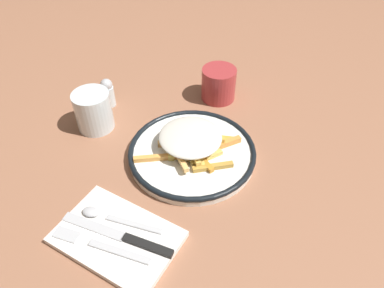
{
  "coord_description": "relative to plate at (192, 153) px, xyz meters",
  "views": [
    {
      "loc": [
        -0.49,
        -0.25,
        0.56
      ],
      "look_at": [
        0.0,
        0.0,
        0.04
      ],
      "focal_mm": 34.31,
      "sensor_mm": 36.0,
      "label": 1
    }
  ],
  "objects": [
    {
      "name": "napkin",
      "position": [
        -0.24,
        0.02,
        -0.01
      ],
      "size": [
        0.15,
        0.21,
        0.01
      ],
      "primitive_type": "cube",
      "rotation": [
        0.0,
        0.0,
        -0.05
      ],
      "color": "white",
      "rests_on": "ground_plane"
    },
    {
      "name": "water_glass",
      "position": [
        -0.01,
        0.24,
        0.03
      ],
      "size": [
        0.08,
        0.08,
        0.09
      ],
      "primitive_type": "cylinder",
      "color": "silver",
      "rests_on": "ground_plane"
    },
    {
      "name": "plate",
      "position": [
        0.0,
        0.0,
        0.0
      ],
      "size": [
        0.27,
        0.27,
        0.02
      ],
      "color": "white",
      "rests_on": "ground_plane"
    },
    {
      "name": "coffee_mug",
      "position": [
        0.22,
        0.04,
        0.03
      ],
      "size": [
        0.11,
        0.08,
        0.08
      ],
      "color": "#AB3436",
      "rests_on": "ground_plane"
    },
    {
      "name": "fork",
      "position": [
        -0.27,
        0.04,
        0.0
      ],
      "size": [
        0.04,
        0.18,
        0.01
      ],
      "color": "silver",
      "rests_on": "napkin"
    },
    {
      "name": "fries_heap",
      "position": [
        0.01,
        0.0,
        0.03
      ],
      "size": [
        0.18,
        0.19,
        0.04
      ],
      "color": "gold",
      "rests_on": "plate"
    },
    {
      "name": "knife",
      "position": [
        -0.24,
        0.0,
        0.0
      ],
      "size": [
        0.04,
        0.21,
        0.01
      ],
      "color": "black",
      "rests_on": "napkin"
    },
    {
      "name": "spoon",
      "position": [
        -0.22,
        0.06,
        0.0
      ],
      "size": [
        0.04,
        0.15,
        0.01
      ],
      "color": "silver",
      "rests_on": "napkin"
    },
    {
      "name": "ground_plane",
      "position": [
        0.0,
        0.0,
        -0.01
      ],
      "size": [
        2.6,
        2.6,
        0.0
      ],
      "primitive_type": "plane",
      "color": "#986347"
    },
    {
      "name": "salt_shaker",
      "position": [
        0.07,
        0.26,
        0.03
      ],
      "size": [
        0.03,
        0.03,
        0.07
      ],
      "color": "silver",
      "rests_on": "ground_plane"
    }
  ]
}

